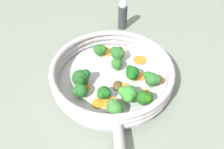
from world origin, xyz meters
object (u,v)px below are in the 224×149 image
(skillet, at_px, (112,80))
(broccoli_floret_0, at_px, (114,108))
(broccoli_floret_2, at_px, (118,53))
(broccoli_floret_5, at_px, (104,93))
(carrot_slice_2, at_px, (145,94))
(carrot_slice_4, at_px, (124,88))
(carrot_slice_1, at_px, (140,60))
(broccoli_floret_1, at_px, (132,73))
(broccoli_floret_9, at_px, (81,78))
(broccoli_floret_7, at_px, (152,79))
(carrot_slice_6, at_px, (96,103))
(broccoli_floret_6, at_px, (128,94))
(carrot_slice_0, at_px, (118,55))
(carrot_slice_7, at_px, (111,103))
(mushroom_piece_0, at_px, (117,85))
(carrot_slice_8, at_px, (156,79))
(carrot_slice_3, at_px, (139,76))
(salt_shaker, at_px, (123,15))
(carrot_slice_9, at_px, (105,52))
(carrot_slice_5, at_px, (82,88))
(broccoli_floret_3, at_px, (80,90))
(broccoli_floret_4, at_px, (118,64))
(broccoli_floret_8, at_px, (100,50))

(skillet, xyz_separation_m, broccoli_floret_0, (0.12, 0.05, 0.04))
(broccoli_floret_2, xyz_separation_m, broccoli_floret_5, (0.16, 0.02, -0.01))
(carrot_slice_2, xyz_separation_m, carrot_slice_4, (0.00, -0.06, 0.00))
(carrot_slice_1, relative_size, broccoli_floret_0, 0.85)
(broccoli_floret_1, distance_m, broccoli_floret_9, 0.15)
(carrot_slice_2, distance_m, broccoli_floret_7, 0.05)
(carrot_slice_6, height_order, broccoli_floret_1, broccoli_floret_1)
(broccoli_floret_6, bearing_deg, carrot_slice_2, 137.67)
(carrot_slice_2, distance_m, broccoli_floret_0, 0.11)
(carrot_slice_0, distance_m, carrot_slice_7, 0.20)
(carrot_slice_7, distance_m, mushroom_piece_0, 0.06)
(carrot_slice_8, distance_m, broccoli_floret_1, 0.08)
(carrot_slice_8, bearing_deg, broccoli_floret_6, -26.99)
(broccoli_floret_6, bearing_deg, carrot_slice_3, 178.23)
(carrot_slice_8, relative_size, salt_shaker, 0.34)
(carrot_slice_1, xyz_separation_m, carrot_slice_9, (0.00, -0.12, 0.00))
(carrot_slice_5, distance_m, carrot_slice_6, 0.07)
(carrot_slice_0, xyz_separation_m, carrot_slice_9, (-0.00, -0.04, 0.00))
(carrot_slice_2, relative_size, broccoli_floret_1, 0.64)
(carrot_slice_0, distance_m, broccoli_floret_3, 0.20)
(carrot_slice_3, relative_size, broccoli_floret_5, 0.86)
(carrot_slice_7, distance_m, broccoli_floret_7, 0.13)
(broccoli_floret_0, height_order, broccoli_floret_5, broccoli_floret_0)
(carrot_slice_1, height_order, carrot_slice_7, carrot_slice_7)
(carrot_slice_9, bearing_deg, carrot_slice_6, 16.24)
(carrot_slice_7, xyz_separation_m, broccoli_floret_5, (-0.01, -0.02, 0.02))
(broccoli_floret_3, bearing_deg, broccoli_floret_0, 77.03)
(skillet, height_order, broccoli_floret_4, broccoli_floret_4)
(broccoli_floret_2, bearing_deg, broccoli_floret_4, 20.15)
(carrot_slice_2, bearing_deg, carrot_slice_4, -88.73)
(carrot_slice_3, height_order, broccoli_floret_0, broccoli_floret_0)
(carrot_slice_4, height_order, broccoli_floret_3, broccoli_floret_3)
(carrot_slice_4, relative_size, broccoli_floret_2, 0.66)
(broccoli_floret_5, xyz_separation_m, broccoli_floret_8, (-0.16, -0.08, 0.00))
(carrot_slice_9, xyz_separation_m, broccoli_floret_0, (0.22, 0.12, 0.03))
(salt_shaker, bearing_deg, broccoli_floret_1, 24.75)
(carrot_slice_5, bearing_deg, carrot_slice_6, 60.98)
(carrot_slice_1, relative_size, broccoli_floret_7, 0.81)
(carrot_slice_3, height_order, broccoli_floret_2, broccoli_floret_2)
(broccoli_floret_4, distance_m, broccoli_floret_5, 0.12)
(carrot_slice_7, bearing_deg, broccoli_floret_2, -165.31)
(skillet, distance_m, broccoli_floret_9, 0.10)
(carrot_slice_8, xyz_separation_m, broccoli_floret_1, (0.03, -0.07, 0.03))
(carrot_slice_2, distance_m, broccoli_floret_3, 0.18)
(carrot_slice_7, bearing_deg, broccoli_floret_4, -167.07)
(carrot_slice_0, xyz_separation_m, mushroom_piece_0, (0.13, 0.05, 0.00))
(carrot_slice_0, xyz_separation_m, carrot_slice_7, (0.19, 0.05, 0.00))
(broccoli_floret_2, distance_m, mushroom_piece_0, 0.12)
(broccoli_floret_2, distance_m, salt_shaker, 0.22)
(carrot_slice_1, bearing_deg, carrot_slice_3, 14.00)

